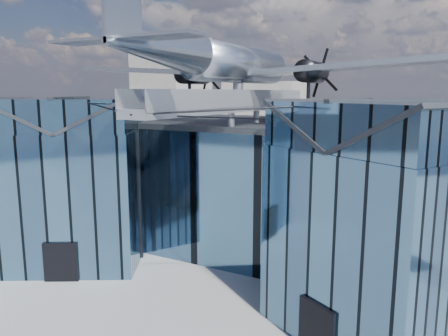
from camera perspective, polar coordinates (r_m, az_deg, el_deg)
The scene contains 5 objects.
ground_plane at distance 29.25m, azimuth -1.95°, elevation -14.64°, with size 120.00×120.00×0.00m, color gray.
museum at distance 32.42m, azimuth 3.26°, elevation -1.88°, with size 32.88×24.50×17.60m.
bg_towers at distance 74.36m, azimuth 19.56°, elevation 7.69°, with size 77.00×24.50×26.00m.
tree_plaza_w at distance 42.48m, azimuth -24.39°, elevation -2.77°, with size 3.52×3.52×5.14m.
tree_side_w at distance 43.45m, azimuth -23.24°, elevation -2.00°, with size 4.67×4.67×5.60m.
Camera 1 is at (13.68, -22.82, 12.15)m, focal length 35.00 mm.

